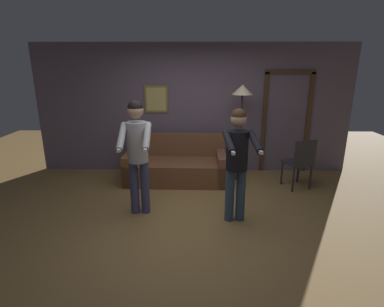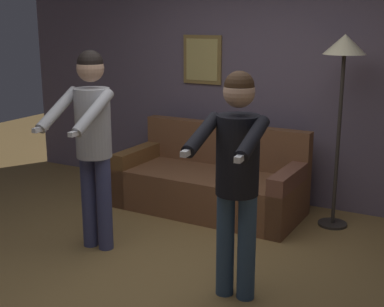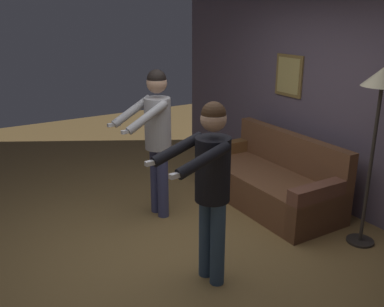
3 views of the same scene
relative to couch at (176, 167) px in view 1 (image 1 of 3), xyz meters
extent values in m
plane|color=olive|center=(0.33, -1.53, -0.28)|extent=(12.00, 12.00, 0.00)
cube|color=slate|center=(0.33, 0.64, 1.02)|extent=(6.40, 0.06, 2.60)
cube|color=olive|center=(-0.42, 0.60, 1.23)|extent=(0.47, 0.02, 0.54)
cube|color=#D1BB68|center=(-0.42, 0.58, 1.23)|extent=(0.39, 0.01, 0.46)
cube|color=#4C331E|center=(1.78, 0.59, 0.74)|extent=(0.08, 0.04, 2.04)
cube|color=#4C331E|center=(2.68, 0.59, 0.74)|extent=(0.08, 0.04, 2.04)
cube|color=#4C331E|center=(2.23, 0.59, 1.76)|extent=(0.98, 0.04, 0.08)
cube|color=brown|center=(0.00, -0.04, -0.07)|extent=(1.92, 0.88, 0.42)
cube|color=brown|center=(0.01, 0.31, 0.37)|extent=(1.90, 0.17, 0.45)
cube|color=brown|center=(-0.87, -0.03, 0.01)|extent=(0.18, 0.85, 0.58)
cube|color=brown|center=(0.87, -0.06, 0.01)|extent=(0.18, 0.85, 0.58)
cylinder|color=#332D28|center=(1.24, 0.17, -0.27)|extent=(0.28, 0.28, 0.02)
cylinder|color=#332D28|center=(1.24, 0.17, 0.56)|extent=(0.04, 0.04, 1.62)
cone|color=#F9EAB7|center=(1.24, 0.17, 1.46)|extent=(0.39, 0.39, 0.18)
cylinder|color=#404473|center=(-0.54, -1.33, 0.13)|extent=(0.13, 0.13, 0.82)
cylinder|color=#404473|center=(-0.38, -1.32, 0.13)|extent=(0.13, 0.13, 0.82)
cylinder|color=#B2B2B7|center=(-0.46, -1.32, 0.84)|extent=(0.30, 0.30, 0.58)
sphere|color=tan|center=(-0.46, -1.32, 1.29)|extent=(0.23, 0.23, 0.23)
sphere|color=black|center=(-0.46, -1.32, 1.33)|extent=(0.22, 0.22, 0.22)
cylinder|color=#B2B2B7|center=(-0.61, -1.56, 0.98)|extent=(0.12, 0.50, 0.32)
cube|color=white|center=(-0.60, -1.78, 0.86)|extent=(0.05, 0.15, 0.04)
cylinder|color=#B2B2B7|center=(-0.27, -1.54, 0.98)|extent=(0.12, 0.50, 0.32)
cube|color=white|center=(-0.26, -1.76, 0.86)|extent=(0.05, 0.15, 0.04)
cylinder|color=#344D6A|center=(0.88, -1.54, 0.11)|extent=(0.13, 0.13, 0.78)
cylinder|color=#344D6A|center=(1.03, -1.52, 0.11)|extent=(0.13, 0.13, 0.78)
cylinder|color=black|center=(0.95, -1.53, 0.78)|extent=(0.30, 0.30, 0.56)
sphere|color=tan|center=(0.95, -1.53, 1.22)|extent=(0.22, 0.22, 0.22)
sphere|color=#382314|center=(0.95, -1.53, 1.26)|extent=(0.20, 0.20, 0.20)
cylinder|color=black|center=(0.81, -1.78, 0.97)|extent=(0.14, 0.50, 0.22)
cube|color=white|center=(0.83, -2.02, 0.90)|extent=(0.05, 0.15, 0.04)
cylinder|color=black|center=(1.15, -1.75, 0.97)|extent=(0.14, 0.50, 0.22)
cube|color=white|center=(1.17, -1.99, 0.90)|extent=(0.05, 0.15, 0.04)
cylinder|color=#2D2D33|center=(2.35, -0.06, -0.05)|extent=(0.04, 0.04, 0.45)
cylinder|color=#2D2D33|center=(2.01, -0.16, -0.05)|extent=(0.04, 0.04, 0.45)
cylinder|color=#2D2D33|center=(2.46, -0.40, -0.05)|extent=(0.04, 0.04, 0.45)
cylinder|color=#2D2D33|center=(2.12, -0.51, -0.05)|extent=(0.04, 0.04, 0.45)
cube|color=#2D2D33|center=(2.23, -0.28, 0.19)|extent=(0.53, 0.53, 0.03)
cube|color=#2D2D33|center=(2.29, -0.46, 0.43)|extent=(0.41, 0.16, 0.45)
camera|label=1|loc=(0.40, -5.47, 1.93)|focal=28.00mm
camera|label=2|loc=(2.35, -4.79, 1.70)|focal=50.00mm
camera|label=3|loc=(3.71, -3.43, 2.04)|focal=40.00mm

